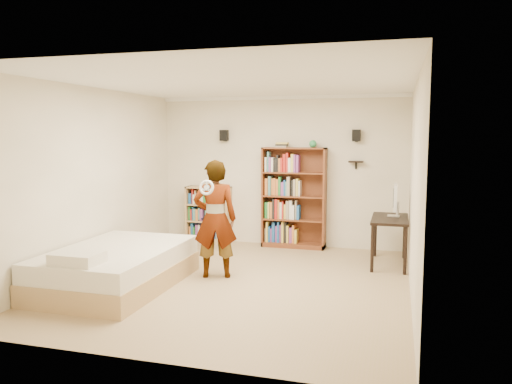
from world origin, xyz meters
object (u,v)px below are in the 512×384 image
computer_desk (389,241)px  person (215,219)px  tall_bookshelf (294,198)px  daybed (117,262)px  low_bookshelf (209,214)px

computer_desk → person: 2.76m
tall_bookshelf → daybed: tall_bookshelf is taller
low_bookshelf → computer_desk: low_bookshelf is taller
low_bookshelf → person: 2.38m
low_bookshelf → daybed: size_ratio=0.47×
low_bookshelf → person: (0.94, -2.16, 0.31)m
computer_desk → daybed: 4.08m
person → daybed: bearing=17.9°
low_bookshelf → daybed: bearing=-93.1°
tall_bookshelf → person: size_ratio=1.07×
low_bookshelf → person: person is taller
low_bookshelf → person: bearing=-66.5°
low_bookshelf → person: size_ratio=0.62×
person → tall_bookshelf: bearing=-125.6°
computer_desk → person: (-2.37, -1.35, 0.46)m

